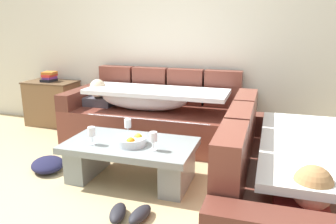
{
  "coord_description": "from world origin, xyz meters",
  "views": [
    {
      "loc": [
        1.34,
        -2.17,
        1.46
      ],
      "look_at": [
        0.34,
        1.06,
        0.55
      ],
      "focal_mm": 35.8,
      "sensor_mm": 36.0,
      "label": 1
    }
  ],
  "objects_px": {
    "coffee_table": "(131,157)",
    "wine_glass_near_left": "(92,132)",
    "fruit_bowl": "(131,141)",
    "wine_glass_far_back": "(128,124)",
    "wine_glass_near_right": "(153,138)",
    "pair_of_shoes": "(129,214)",
    "side_cabinet": "(52,103)",
    "crumpled_garment": "(48,164)",
    "couch_along_wall": "(156,116)",
    "couch_near_window": "(288,188)",
    "book_stack_on_cabinet": "(49,77)"
  },
  "relations": [
    {
      "from": "coffee_table",
      "to": "wine_glass_near_left",
      "type": "height_order",
      "value": "wine_glass_near_left"
    },
    {
      "from": "fruit_bowl",
      "to": "wine_glass_far_back",
      "type": "relative_size",
      "value": 1.69
    },
    {
      "from": "wine_glass_near_right",
      "to": "pair_of_shoes",
      "type": "xyz_separation_m",
      "value": [
        -0.02,
        -0.5,
        -0.45
      ]
    },
    {
      "from": "side_cabinet",
      "to": "crumpled_garment",
      "type": "bearing_deg",
      "value": -56.59
    },
    {
      "from": "wine_glass_near_right",
      "to": "couch_along_wall",
      "type": "bearing_deg",
      "value": 108.08
    },
    {
      "from": "wine_glass_near_left",
      "to": "coffee_table",
      "type": "bearing_deg",
      "value": 25.49
    },
    {
      "from": "fruit_bowl",
      "to": "crumpled_garment",
      "type": "bearing_deg",
      "value": 179.65
    },
    {
      "from": "fruit_bowl",
      "to": "side_cabinet",
      "type": "bearing_deg",
      "value": 143.16
    },
    {
      "from": "wine_glass_far_back",
      "to": "couch_along_wall",
      "type": "bearing_deg",
      "value": 91.57
    },
    {
      "from": "couch_near_window",
      "to": "couch_along_wall",
      "type": "bearing_deg",
      "value": 44.78
    },
    {
      "from": "wine_glass_near_right",
      "to": "side_cabinet",
      "type": "bearing_deg",
      "value": 145.21
    },
    {
      "from": "wine_glass_near_left",
      "to": "side_cabinet",
      "type": "distance_m",
      "value": 2.11
    },
    {
      "from": "wine_glass_near_right",
      "to": "side_cabinet",
      "type": "xyz_separation_m",
      "value": [
        -2.08,
        1.45,
        -0.17
      ]
    },
    {
      "from": "wine_glass_near_left",
      "to": "pair_of_shoes",
      "type": "relative_size",
      "value": 0.49
    },
    {
      "from": "coffee_table",
      "to": "pair_of_shoes",
      "type": "relative_size",
      "value": 3.53
    },
    {
      "from": "couch_along_wall",
      "to": "wine_glass_near_right",
      "type": "xyz_separation_m",
      "value": [
        0.4,
        -1.22,
        0.16
      ]
    },
    {
      "from": "wine_glass_far_back",
      "to": "side_cabinet",
      "type": "distance_m",
      "value": 2.06
    },
    {
      "from": "pair_of_shoes",
      "to": "coffee_table",
      "type": "bearing_deg",
      "value": 111.85
    },
    {
      "from": "crumpled_garment",
      "to": "fruit_bowl",
      "type": "bearing_deg",
      "value": -0.35
    },
    {
      "from": "book_stack_on_cabinet",
      "to": "wine_glass_far_back",
      "type": "bearing_deg",
      "value": -33.71
    },
    {
      "from": "couch_along_wall",
      "to": "coffee_table",
      "type": "distance_m",
      "value": 1.11
    },
    {
      "from": "couch_along_wall",
      "to": "pair_of_shoes",
      "type": "bearing_deg",
      "value": -77.74
    },
    {
      "from": "couch_along_wall",
      "to": "fruit_bowl",
      "type": "height_order",
      "value": "couch_along_wall"
    },
    {
      "from": "couch_along_wall",
      "to": "wine_glass_near_left",
      "type": "relative_size",
      "value": 13.91
    },
    {
      "from": "wine_glass_near_left",
      "to": "crumpled_garment",
      "type": "relative_size",
      "value": 0.42
    },
    {
      "from": "couch_along_wall",
      "to": "book_stack_on_cabinet",
      "type": "relative_size",
      "value": 9.74
    },
    {
      "from": "fruit_bowl",
      "to": "wine_glass_near_right",
      "type": "distance_m",
      "value": 0.25
    },
    {
      "from": "coffee_table",
      "to": "wine_glass_near_right",
      "type": "bearing_deg",
      "value": -23.29
    },
    {
      "from": "coffee_table",
      "to": "wine_glass_near_right",
      "type": "height_order",
      "value": "wine_glass_near_right"
    },
    {
      "from": "wine_glass_near_right",
      "to": "couch_near_window",
      "type": "bearing_deg",
      "value": -15.03
    },
    {
      "from": "coffee_table",
      "to": "wine_glass_near_left",
      "type": "xyz_separation_m",
      "value": [
        -0.31,
        -0.15,
        0.26
      ]
    },
    {
      "from": "wine_glass_near_left",
      "to": "side_cabinet",
      "type": "relative_size",
      "value": 0.23
    },
    {
      "from": "wine_glass_near_right",
      "to": "coffee_table",
      "type": "bearing_deg",
      "value": 156.71
    },
    {
      "from": "couch_near_window",
      "to": "coffee_table",
      "type": "height_order",
      "value": "couch_near_window"
    },
    {
      "from": "pair_of_shoes",
      "to": "book_stack_on_cabinet",
      "type": "bearing_deg",
      "value": 136.77
    },
    {
      "from": "wine_glass_far_back",
      "to": "crumpled_garment",
      "type": "distance_m",
      "value": 0.94
    },
    {
      "from": "coffee_table",
      "to": "wine_glass_far_back",
      "type": "relative_size",
      "value": 7.23
    },
    {
      "from": "wine_glass_near_left",
      "to": "wine_glass_near_right",
      "type": "xyz_separation_m",
      "value": [
        0.58,
        0.03,
        0.0
      ]
    },
    {
      "from": "wine_glass_near_right",
      "to": "crumpled_garment",
      "type": "height_order",
      "value": "wine_glass_near_right"
    },
    {
      "from": "book_stack_on_cabinet",
      "to": "side_cabinet",
      "type": "bearing_deg",
      "value": 4.32
    },
    {
      "from": "couch_along_wall",
      "to": "coffee_table",
      "type": "height_order",
      "value": "couch_along_wall"
    },
    {
      "from": "fruit_bowl",
      "to": "wine_glass_far_back",
      "type": "height_order",
      "value": "wine_glass_far_back"
    },
    {
      "from": "couch_along_wall",
      "to": "wine_glass_near_left",
      "type": "height_order",
      "value": "couch_along_wall"
    },
    {
      "from": "couch_near_window",
      "to": "wine_glass_near_left",
      "type": "bearing_deg",
      "value": 81.07
    },
    {
      "from": "couch_along_wall",
      "to": "fruit_bowl",
      "type": "bearing_deg",
      "value": -81.93
    },
    {
      "from": "wine_glass_near_right",
      "to": "pair_of_shoes",
      "type": "relative_size",
      "value": 0.49
    },
    {
      "from": "fruit_bowl",
      "to": "pair_of_shoes",
      "type": "height_order",
      "value": "fruit_bowl"
    },
    {
      "from": "coffee_table",
      "to": "couch_along_wall",
      "type": "bearing_deg",
      "value": 96.54
    },
    {
      "from": "wine_glass_far_back",
      "to": "pair_of_shoes",
      "type": "distance_m",
      "value": 0.98
    },
    {
      "from": "fruit_bowl",
      "to": "book_stack_on_cabinet",
      "type": "bearing_deg",
      "value": 143.35
    }
  ]
}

